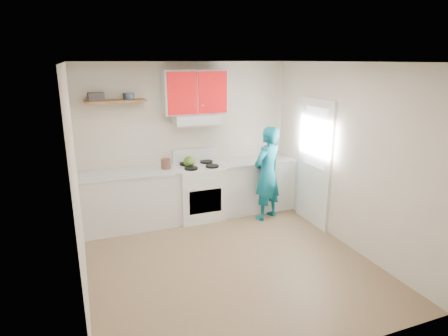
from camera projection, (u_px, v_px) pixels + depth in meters
name	position (u px, v px, depth m)	size (l,w,h in m)	color
floor	(228.00, 261.00, 5.15)	(3.80, 3.80, 0.00)	brown
ceiling	(229.00, 62.00, 4.44)	(3.60, 3.80, 0.04)	white
back_wall	(187.00, 140.00, 6.50)	(3.60, 0.04, 2.60)	beige
front_wall	(316.00, 229.00, 3.09)	(3.60, 0.04, 2.60)	beige
left_wall	(76.00, 185.00, 4.17)	(0.04, 3.80, 2.60)	beige
right_wall	(346.00, 156.00, 5.42)	(0.04, 3.80, 2.60)	beige
door	(315.00, 163.00, 6.11)	(0.05, 0.85, 2.05)	white
door_glass	(315.00, 137.00, 5.99)	(0.01, 0.55, 0.95)	white
counter_left	(131.00, 201.00, 6.10)	(1.52, 0.60, 0.90)	silver
counter_right	(254.00, 185.00, 6.86)	(1.32, 0.60, 0.90)	silver
stove	(199.00, 192.00, 6.47)	(0.76, 0.65, 0.92)	white
range_hood	(196.00, 119.00, 6.23)	(0.76, 0.44, 0.15)	silver
upper_cabinets	(195.00, 92.00, 6.16)	(1.02, 0.33, 0.70)	red
shelf	(116.00, 101.00, 5.76)	(0.90, 0.30, 0.04)	brown
books	(96.00, 97.00, 5.63)	(0.23, 0.16, 0.12)	#3D3537
tin	(128.00, 96.00, 5.81)	(0.17, 0.17, 0.10)	#333D4C
kettle	(189.00, 161.00, 6.29)	(0.20, 0.20, 0.17)	#497320
crock	(166.00, 164.00, 6.16)	(0.15, 0.15, 0.18)	#533424
cutting_board	(249.00, 162.00, 6.62)	(0.32, 0.23, 0.02)	olive
silicone_mat	(276.00, 159.00, 6.81)	(0.29, 0.24, 0.01)	red
person	(267.00, 174.00, 6.34)	(0.58, 0.38, 1.59)	#0E6B82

